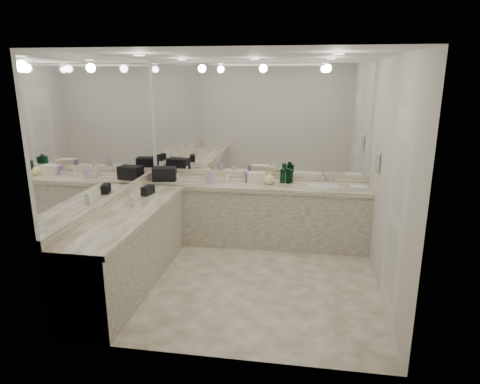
% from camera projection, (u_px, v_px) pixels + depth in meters
% --- Properties ---
extents(floor, '(3.20, 3.20, 0.00)m').
position_uv_depth(floor, '(243.00, 279.00, 5.19)').
color(floor, beige).
rests_on(floor, ground).
extents(ceiling, '(3.20, 3.20, 0.00)m').
position_uv_depth(ceiling, '(243.00, 55.00, 4.49)').
color(ceiling, white).
rests_on(ceiling, floor).
extents(wall_back, '(3.20, 0.02, 2.60)m').
position_uv_depth(wall_back, '(258.00, 152.00, 6.26)').
color(wall_back, beige).
rests_on(wall_back, floor).
extents(wall_left, '(0.02, 3.00, 2.60)m').
position_uv_depth(wall_left, '(110.00, 170.00, 5.08)').
color(wall_left, beige).
rests_on(wall_left, floor).
extents(wall_right, '(0.02, 3.00, 2.60)m').
position_uv_depth(wall_right, '(390.00, 180.00, 4.60)').
color(wall_right, beige).
rests_on(wall_right, floor).
extents(vanity_back_base, '(3.20, 0.60, 0.84)m').
position_uv_depth(vanity_back_base, '(255.00, 215.00, 6.22)').
color(vanity_back_base, beige).
rests_on(vanity_back_base, floor).
extents(vanity_back_top, '(3.20, 0.64, 0.06)m').
position_uv_depth(vanity_back_top, '(255.00, 185.00, 6.08)').
color(vanity_back_top, '#EDE3C7').
rests_on(vanity_back_top, vanity_back_base).
extents(vanity_left_base, '(0.60, 2.40, 0.84)m').
position_uv_depth(vanity_left_base, '(129.00, 250.00, 4.99)').
color(vanity_left_base, beige).
rests_on(vanity_left_base, floor).
extents(vanity_left_top, '(0.64, 2.42, 0.06)m').
position_uv_depth(vanity_left_top, '(127.00, 214.00, 4.86)').
color(vanity_left_top, '#EDE3C7').
rests_on(vanity_left_top, vanity_left_base).
extents(backsplash_back, '(3.20, 0.04, 0.10)m').
position_uv_depth(backsplash_back, '(258.00, 175.00, 6.34)').
color(backsplash_back, '#EDE3C7').
rests_on(backsplash_back, vanity_back_top).
extents(backsplash_left, '(0.04, 3.00, 0.10)m').
position_uv_depth(backsplash_left, '(114.00, 198.00, 5.17)').
color(backsplash_left, '#EDE3C7').
rests_on(backsplash_left, vanity_left_top).
extents(mirror_back, '(3.12, 0.01, 1.55)m').
position_uv_depth(mirror_back, '(259.00, 119.00, 6.12)').
color(mirror_back, white).
rests_on(mirror_back, wall_back).
extents(mirror_left, '(0.01, 2.92, 1.55)m').
position_uv_depth(mirror_left, '(108.00, 130.00, 4.95)').
color(mirror_left, white).
rests_on(mirror_left, wall_left).
extents(sink, '(0.44, 0.44, 0.03)m').
position_uv_depth(sink, '(323.00, 186.00, 5.94)').
color(sink, white).
rests_on(sink, vanity_back_top).
extents(faucet, '(0.24, 0.16, 0.14)m').
position_uv_depth(faucet, '(323.00, 177.00, 6.12)').
color(faucet, silver).
rests_on(faucet, vanity_back_top).
extents(wall_phone, '(0.06, 0.10, 0.24)m').
position_uv_depth(wall_phone, '(376.00, 163.00, 5.25)').
color(wall_phone, white).
rests_on(wall_phone, wall_right).
extents(door, '(0.02, 0.82, 2.10)m').
position_uv_depth(door, '(395.00, 217.00, 4.19)').
color(door, white).
rests_on(door, wall_right).
extents(black_toiletry_bag, '(0.36, 0.26, 0.19)m').
position_uv_depth(black_toiletry_bag, '(165.00, 174.00, 6.21)').
color(black_toiletry_bag, black).
rests_on(black_toiletry_bag, vanity_back_top).
extents(black_bag_spill, '(0.13, 0.21, 0.11)m').
position_uv_depth(black_bag_spill, '(148.00, 191.00, 5.50)').
color(black_bag_spill, black).
rests_on(black_bag_spill, vanity_left_top).
extents(cream_cosmetic_case, '(0.27, 0.19, 0.15)m').
position_uv_depth(cream_cosmetic_case, '(256.00, 177.00, 6.10)').
color(cream_cosmetic_case, silver).
rests_on(cream_cosmetic_case, vanity_back_top).
extents(hand_towel, '(0.24, 0.17, 0.04)m').
position_uv_depth(hand_towel, '(359.00, 188.00, 5.78)').
color(hand_towel, white).
rests_on(hand_towel, vanity_back_top).
extents(lotion_left, '(0.05, 0.05, 0.12)m').
position_uv_depth(lotion_left, '(132.00, 201.00, 5.02)').
color(lotion_left, white).
rests_on(lotion_left, vanity_left_top).
extents(soap_bottle_a, '(0.11, 0.11, 0.21)m').
position_uv_depth(soap_bottle_a, '(207.00, 173.00, 6.25)').
color(soap_bottle_a, beige).
rests_on(soap_bottle_a, vanity_back_top).
extents(soap_bottle_b, '(0.12, 0.12, 0.20)m').
position_uv_depth(soap_bottle_b, '(210.00, 176.00, 6.07)').
color(soap_bottle_b, silver).
rests_on(soap_bottle_b, vanity_back_top).
extents(soap_bottle_c, '(0.19, 0.19, 0.19)m').
position_uv_depth(soap_bottle_c, '(269.00, 178.00, 6.01)').
color(soap_bottle_c, '#FFF99F').
rests_on(soap_bottle_c, vanity_back_top).
extents(green_bottle_0, '(0.07, 0.07, 0.18)m').
position_uv_depth(green_bottle_0, '(288.00, 176.00, 6.12)').
color(green_bottle_0, '#0B4926').
rests_on(green_bottle_0, vanity_back_top).
extents(green_bottle_1, '(0.07, 0.07, 0.20)m').
position_uv_depth(green_bottle_1, '(283.00, 176.00, 6.09)').
color(green_bottle_1, '#0B4926').
rests_on(green_bottle_1, vanity_back_top).
extents(green_bottle_2, '(0.06, 0.06, 0.22)m').
position_uv_depth(green_bottle_2, '(288.00, 176.00, 6.04)').
color(green_bottle_2, '#0B4926').
rests_on(green_bottle_2, vanity_back_top).
extents(green_bottle_3, '(0.06, 0.06, 0.19)m').
position_uv_depth(green_bottle_3, '(291.00, 176.00, 6.10)').
color(green_bottle_3, '#0B4926').
rests_on(green_bottle_3, vanity_back_top).
extents(amenity_bottle_0, '(0.06, 0.06, 0.07)m').
position_uv_depth(amenity_bottle_0, '(276.00, 182.00, 6.00)').
color(amenity_bottle_0, white).
rests_on(amenity_bottle_0, vanity_back_top).
extents(amenity_bottle_1, '(0.06, 0.06, 0.14)m').
position_uv_depth(amenity_bottle_1, '(245.00, 177.00, 6.15)').
color(amenity_bottle_1, '#9966B2').
rests_on(amenity_bottle_1, vanity_back_top).
extents(amenity_bottle_2, '(0.06, 0.06, 0.11)m').
position_uv_depth(amenity_bottle_2, '(227.00, 178.00, 6.15)').
color(amenity_bottle_2, white).
rests_on(amenity_bottle_2, vanity_back_top).
extents(amenity_bottle_3, '(0.06, 0.06, 0.06)m').
position_uv_depth(amenity_bottle_3, '(244.00, 180.00, 6.14)').
color(amenity_bottle_3, silver).
rests_on(amenity_bottle_3, vanity_back_top).
extents(amenity_bottle_4, '(0.04, 0.04, 0.09)m').
position_uv_depth(amenity_bottle_4, '(177.00, 177.00, 6.28)').
color(amenity_bottle_4, silver).
rests_on(amenity_bottle_4, vanity_back_top).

